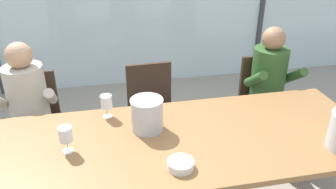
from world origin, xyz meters
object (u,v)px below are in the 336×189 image
Objects in this scene: ice_bucket_secondary at (147,114)px; person_beige_jumper at (28,106)px; chair_near_curtain at (33,115)px; chair_center at (263,94)px; wine_glass_by_left_taster at (66,135)px; chair_left_of_center at (152,105)px; wine_glass_near_bucket at (106,103)px; dining_table at (178,146)px; tasting_bowl at (181,165)px; person_olive_shirt at (271,84)px.

person_beige_jumper is at bearing 145.26° from ice_bucket_secondary.
chair_near_curtain and chair_center have the same top height.
wine_glass_by_left_taster is at bearing -163.59° from ice_bucket_secondary.
wine_glass_near_bucket reaches higher than chair_left_of_center.
wine_glass_near_bucket is (0.64, -0.56, 0.35)m from chair_near_curtain.
ice_bucket_secondary is 0.54m from wine_glass_by_left_taster.
dining_table is 3.02× the size of chair_left_of_center.
dining_table is at bearing -39.87° from ice_bucket_secondary.
dining_table is at bearing -39.96° from wine_glass_near_bucket.
wine_glass_by_left_taster is at bearing -156.19° from chair_center.
chair_near_curtain is 1.62m from tasting_bowl.
person_beige_jumper and person_olive_shirt have the same top height.
wine_glass_near_bucket is at bearing 139.99° from ice_bucket_secondary.
chair_center is 5.07× the size of wine_glass_near_bucket.
ice_bucket_secondary reaches higher than chair_near_curtain.
person_beige_jumper is at bearing 133.63° from tasting_bowl.
wine_glass_by_left_taster is at bearing -156.33° from person_olive_shirt.
ice_bucket_secondary is at bearing -153.54° from person_olive_shirt.
chair_left_of_center is 5.07× the size of wine_glass_near_bucket.
wine_glass_near_bucket is (-1.51, -0.52, 0.35)m from chair_center.
tasting_bowl is 0.91× the size of wine_glass_by_left_taster.
person_beige_jumper is (0.01, -0.16, 0.17)m from chair_near_curtain.
ice_bucket_secondary reaches higher than wine_glass_by_left_taster.
tasting_bowl is (1.03, -1.23, 0.25)m from chair_near_curtain.
chair_near_curtain is 1.05m from chair_left_of_center.
ice_bucket_secondary is at bearing -102.86° from chair_left_of_center.
chair_near_curtain reaches higher than tasting_bowl.
person_beige_jumper reaches higher than chair_center.
ice_bucket_secondary is at bearing 140.13° from dining_table.
chair_near_curtain is at bearing 176.37° from chair_left_of_center.
ice_bucket_secondary is (-1.25, -0.62, 0.18)m from person_olive_shirt.
chair_left_of_center is 5.58× the size of tasting_bowl.
chair_left_of_center is (1.05, -0.03, 0.00)m from chair_near_curtain.
chair_center is at bearing 40.01° from dining_table.
person_olive_shirt is 7.61× the size of tasting_bowl.
chair_center is (2.16, -0.03, 0.00)m from chair_near_curtain.
person_olive_shirt is at bearing 35.98° from dining_table.
ice_bucket_secondary is at bearing -39.86° from person_beige_jumper.
chair_near_curtain is at bearing 139.20° from wine_glass_near_bucket.
person_olive_shirt reaches higher than chair_left_of_center.
dining_table is 1.31m from person_olive_shirt.
dining_table is 16.83× the size of tasting_bowl.
chair_left_of_center is 1.23m from tasting_bowl.
wine_glass_near_bucket is (0.26, 0.37, 0.00)m from wine_glass_by_left_taster.
wine_glass_by_left_taster is at bearing -124.65° from wine_glass_near_bucket.
chair_left_of_center is at bearing 52.53° from wine_glass_near_bucket.
chair_left_of_center is at bearing 3.58° from chair_near_curtain.
person_olive_shirt is 6.90× the size of wine_glass_by_left_taster.
person_beige_jumper reaches higher than wine_glass_by_left_taster.
dining_table is at bearing -0.02° from wine_glass_by_left_taster.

